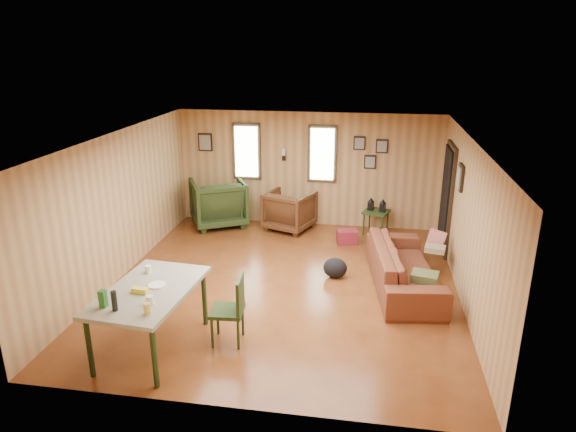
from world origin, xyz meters
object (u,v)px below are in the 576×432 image
(recliner_green, at_px, (218,200))
(end_table, at_px, (230,206))
(sofa, at_px, (405,260))
(recliner_brown, at_px, (290,208))
(dining_table, at_px, (148,295))
(side_table, at_px, (376,210))

(recliner_green, distance_m, end_table, 0.29)
(sofa, xyz_separation_m, recliner_brown, (-2.23, 2.34, -0.01))
(recliner_brown, distance_m, dining_table, 4.78)
(side_table, bearing_deg, recliner_brown, 179.96)
(side_table, bearing_deg, end_table, 179.64)
(sofa, distance_m, side_table, 2.38)
(end_table, bearing_deg, side_table, -0.36)
(recliner_brown, relative_size, side_table, 1.19)
(end_table, xyz_separation_m, dining_table, (0.24, -4.68, 0.33))
(recliner_brown, height_order, dining_table, dining_table)
(recliner_green, distance_m, side_table, 3.32)
(end_table, bearing_deg, recliner_brown, -0.80)
(sofa, height_order, recliner_brown, sofa)
(sofa, distance_m, recliner_brown, 3.23)
(recliner_green, distance_m, dining_table, 4.70)
(recliner_brown, bearing_deg, side_table, -159.56)
(recliner_brown, height_order, recliner_green, recliner_green)
(end_table, bearing_deg, recliner_green, -178.66)
(recliner_green, bearing_deg, sofa, 120.32)
(sofa, bearing_deg, recliner_brown, 36.19)
(end_table, relative_size, side_table, 1.01)
(side_table, relative_size, dining_table, 0.44)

